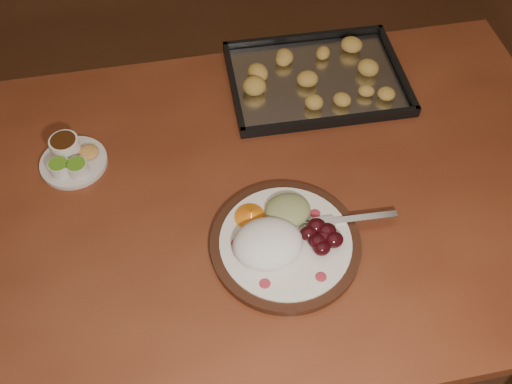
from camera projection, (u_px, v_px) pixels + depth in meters
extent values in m
plane|color=brown|center=(198.00, 336.00, 1.79)|extent=(4.00, 4.00, 0.00)
cube|color=brown|center=(242.00, 200.00, 1.21)|extent=(1.54, 0.98, 0.04)
cylinder|color=#452514|center=(434.00, 139.00, 1.81)|extent=(0.07, 0.07, 0.71)
cylinder|color=black|center=(285.00, 244.00, 1.11)|extent=(0.29, 0.29, 0.02)
cylinder|color=white|center=(286.00, 242.00, 1.10)|extent=(0.26, 0.26, 0.01)
ellipsoid|color=#AC2939|center=(265.00, 284.00, 1.05)|extent=(0.02, 0.02, 0.00)
ellipsoid|color=#AC2939|center=(321.00, 277.00, 1.05)|extent=(0.02, 0.02, 0.00)
ellipsoid|color=#AC2939|center=(315.00, 213.00, 1.14)|extent=(0.02, 0.02, 0.00)
ellipsoid|color=#AC2939|center=(236.00, 243.00, 1.10)|extent=(0.02, 0.02, 0.00)
ellipsoid|color=white|center=(268.00, 244.00, 1.08)|extent=(0.14, 0.12, 0.06)
ellipsoid|color=#40090F|center=(318.00, 241.00, 1.08)|extent=(0.04, 0.03, 0.03)
ellipsoid|color=#40090F|center=(327.00, 231.00, 1.09)|extent=(0.04, 0.03, 0.03)
ellipsoid|color=#40090F|center=(316.00, 226.00, 1.10)|extent=(0.04, 0.03, 0.03)
ellipsoid|color=#40090F|center=(334.00, 240.00, 1.08)|extent=(0.04, 0.03, 0.03)
ellipsoid|color=#40090F|center=(308.00, 233.00, 1.09)|extent=(0.04, 0.03, 0.03)
ellipsoid|color=#40090F|center=(324.00, 236.00, 1.09)|extent=(0.04, 0.03, 0.03)
ellipsoid|color=#40090F|center=(322.00, 248.00, 1.07)|extent=(0.04, 0.03, 0.03)
ellipsoid|color=tan|center=(288.00, 210.00, 1.13)|extent=(0.10, 0.09, 0.04)
cone|color=orange|center=(251.00, 215.00, 1.12)|extent=(0.09, 0.09, 0.03)
cube|color=silver|center=(362.00, 218.00, 1.13)|extent=(0.14, 0.03, 0.00)
cube|color=silver|center=(325.00, 222.00, 1.12)|extent=(0.04, 0.03, 0.00)
cylinder|color=silver|center=(313.00, 227.00, 1.11)|extent=(0.03, 0.01, 0.00)
cylinder|color=silver|center=(313.00, 225.00, 1.12)|extent=(0.03, 0.01, 0.00)
cylinder|color=silver|center=(312.00, 222.00, 1.12)|extent=(0.03, 0.01, 0.00)
cylinder|color=silver|center=(311.00, 219.00, 1.12)|extent=(0.03, 0.01, 0.00)
cylinder|color=silver|center=(74.00, 162.00, 1.24)|extent=(0.14, 0.14, 0.01)
cylinder|color=silver|center=(60.00, 168.00, 1.20)|extent=(0.05, 0.05, 0.03)
cylinder|color=#52911D|center=(58.00, 164.00, 1.19)|extent=(0.04, 0.04, 0.00)
cylinder|color=silver|center=(78.00, 168.00, 1.20)|extent=(0.05, 0.05, 0.03)
cylinder|color=#52911D|center=(76.00, 164.00, 1.19)|extent=(0.04, 0.04, 0.00)
cylinder|color=white|center=(65.00, 146.00, 1.23)|extent=(0.06, 0.06, 0.04)
cylinder|color=#381C0A|center=(63.00, 140.00, 1.22)|extent=(0.05, 0.05, 0.00)
ellipsoid|color=#ECA353|center=(89.00, 152.00, 1.24)|extent=(0.04, 0.04, 0.02)
cube|color=black|center=(316.00, 81.00, 1.39)|extent=(0.44, 0.34, 0.01)
cube|color=black|center=(304.00, 38.00, 1.46)|extent=(0.42, 0.04, 0.02)
cube|color=black|center=(331.00, 121.00, 1.29)|extent=(0.42, 0.04, 0.02)
cube|color=black|center=(397.00, 67.00, 1.40)|extent=(0.04, 0.31, 0.02)
cube|color=black|center=(234.00, 86.00, 1.36)|extent=(0.04, 0.31, 0.02)
cube|color=silver|center=(316.00, 79.00, 1.38)|extent=(0.41, 0.31, 0.00)
ellipsoid|color=gold|center=(338.00, 71.00, 1.37)|extent=(0.05, 0.04, 0.03)
ellipsoid|color=gold|center=(352.00, 60.00, 1.40)|extent=(0.06, 0.06, 0.03)
ellipsoid|color=gold|center=(324.00, 50.00, 1.42)|extent=(0.06, 0.06, 0.03)
ellipsoid|color=gold|center=(312.00, 60.00, 1.40)|extent=(0.04, 0.05, 0.03)
ellipsoid|color=gold|center=(293.00, 57.00, 1.40)|extent=(0.06, 0.06, 0.03)
ellipsoid|color=gold|center=(297.00, 71.00, 1.38)|extent=(0.06, 0.06, 0.03)
ellipsoid|color=gold|center=(272.00, 79.00, 1.36)|extent=(0.05, 0.04, 0.03)
ellipsoid|color=gold|center=(296.00, 90.00, 1.34)|extent=(0.06, 0.06, 0.03)
ellipsoid|color=gold|center=(294.00, 90.00, 1.34)|extent=(0.06, 0.06, 0.03)
ellipsoid|color=gold|center=(325.00, 97.00, 1.32)|extent=(0.04, 0.05, 0.03)
ellipsoid|color=gold|center=(331.00, 82.00, 1.35)|extent=(0.06, 0.06, 0.03)
ellipsoid|color=gold|center=(359.00, 78.00, 1.36)|extent=(0.06, 0.06, 0.03)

